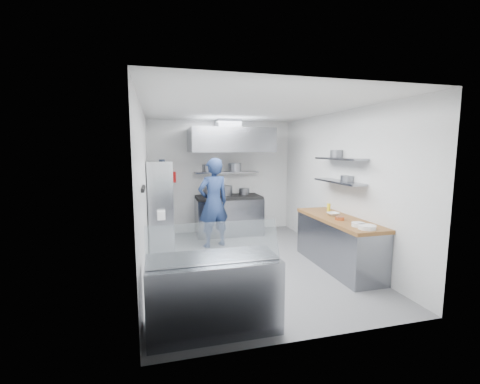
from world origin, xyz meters
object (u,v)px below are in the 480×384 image
object	(u,v)px
gas_range	(229,216)
wire_rack	(161,205)
display_case	(213,293)
chef	(213,203)

from	to	relation	value
gas_range	wire_rack	xyz separation A→B (m)	(-1.63, -0.70, 0.48)
wire_rack	display_case	distance (m)	3.47
gas_range	wire_rack	size ratio (longest dim) A/B	0.86
gas_range	display_case	xyz separation A→B (m)	(-1.10, -4.10, -0.03)
wire_rack	display_case	bearing A→B (deg)	-81.13
gas_range	wire_rack	world-z (taller)	wire_rack
gas_range	display_case	size ratio (longest dim) A/B	1.07
wire_rack	display_case	xyz separation A→B (m)	(0.53, -3.40, -0.50)
chef	display_case	bearing A→B (deg)	62.96
display_case	chef	bearing A→B (deg)	79.97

